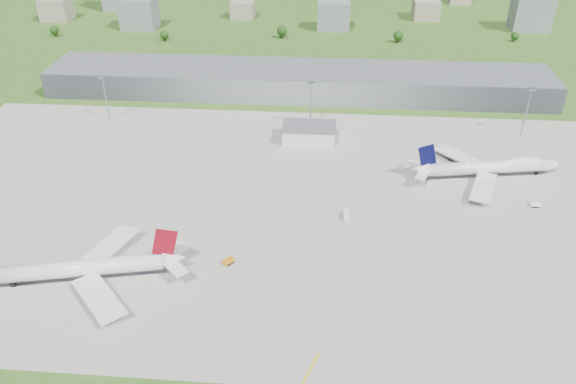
# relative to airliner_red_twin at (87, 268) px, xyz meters

# --- Properties ---
(ground) EXTENTS (1400.00, 1400.00, 0.00)m
(ground) POSITION_rel_airliner_red_twin_xyz_m (60.60, 164.87, -5.07)
(ground) COLOR #2D551A
(ground) RESTS_ON ground
(apron) EXTENTS (360.00, 190.00, 0.08)m
(apron) POSITION_rel_airliner_red_twin_xyz_m (70.60, 54.87, -5.03)
(apron) COLOR gray
(apron) RESTS_ON ground
(terminal) EXTENTS (300.00, 42.00, 15.00)m
(terminal) POSITION_rel_airliner_red_twin_xyz_m (60.60, 179.87, 2.43)
(terminal) COLOR gray
(terminal) RESTS_ON ground
(ops_building) EXTENTS (26.00, 16.00, 8.00)m
(ops_building) POSITION_rel_airliner_red_twin_xyz_m (70.60, 114.87, -1.07)
(ops_building) COLOR silver
(ops_building) RESTS_ON ground
(mast_west) EXTENTS (3.50, 2.00, 25.90)m
(mast_west) POSITION_rel_airliner_red_twin_xyz_m (-39.40, 129.87, 12.63)
(mast_west) COLOR gray
(mast_west) RESTS_ON ground
(mast_center) EXTENTS (3.50, 2.00, 25.90)m
(mast_center) POSITION_rel_airliner_red_twin_xyz_m (70.60, 129.87, 12.63)
(mast_center) COLOR gray
(mast_center) RESTS_ON ground
(mast_east) EXTENTS (3.50, 2.00, 25.90)m
(mast_east) POSITION_rel_airliner_red_twin_xyz_m (180.60, 129.87, 12.63)
(mast_east) COLOR gray
(mast_east) RESTS_ON ground
(airliner_red_twin) EXTENTS (68.83, 52.84, 19.05)m
(airliner_red_twin) POSITION_rel_airliner_red_twin_xyz_m (0.00, 0.00, 0.00)
(airliner_red_twin) COLOR white
(airliner_red_twin) RESTS_ON ground
(airliner_blue_quad) EXTENTS (68.87, 53.42, 18.05)m
(airliner_blue_quad) POSITION_rel_airliner_red_twin_xyz_m (153.60, 83.95, -0.06)
(airliner_blue_quad) COLOR white
(airliner_blue_quad) RESTS_ON ground
(fire_truck) EXTENTS (8.51, 5.25, 3.54)m
(fire_truck) POSITION_rel_airliner_red_twin_xyz_m (-22.17, -0.49, -3.31)
(fire_truck) COLOR #990A0C
(fire_truck) RESTS_ON ground
(tug_yellow) EXTENTS (4.29, 4.52, 1.94)m
(tug_yellow) POSITION_rel_airliner_red_twin_xyz_m (46.58, 12.57, -4.07)
(tug_yellow) COLOR orange
(tug_yellow) RESTS_ON ground
(van_white_near) EXTENTS (2.41, 5.17, 2.62)m
(van_white_near) POSITION_rel_airliner_red_twin_xyz_m (89.05, 45.51, -3.75)
(van_white_near) COLOR white
(van_white_near) RESTS_ON ground
(van_white_far) EXTENTS (4.09, 2.12, 2.13)m
(van_white_far) POSITION_rel_airliner_red_twin_xyz_m (167.51, 59.82, -3.99)
(van_white_far) COLOR white
(van_white_far) RESTS_ON ground
(bldg_far_w) EXTENTS (24.00, 20.00, 18.00)m
(bldg_far_w) POSITION_rel_airliner_red_twin_xyz_m (-159.40, 334.87, 3.93)
(bldg_far_w) COLOR gray
(bldg_far_w) RESTS_ON ground
(bldg_w) EXTENTS (28.00, 22.00, 24.00)m
(bldg_w) POSITION_rel_airliner_red_twin_xyz_m (-79.40, 314.87, 6.93)
(bldg_w) COLOR slate
(bldg_w) RESTS_ON ground
(bldg_cw) EXTENTS (20.00, 18.00, 14.00)m
(bldg_cw) POSITION_rel_airliner_red_twin_xyz_m (0.60, 354.87, 1.93)
(bldg_cw) COLOR gray
(bldg_cw) RESTS_ON ground
(bldg_c) EXTENTS (26.00, 20.00, 22.00)m
(bldg_c) POSITION_rel_airliner_red_twin_xyz_m (80.60, 324.87, 5.93)
(bldg_c) COLOR slate
(bldg_c) RESTS_ON ground
(bldg_ce) EXTENTS (22.00, 24.00, 16.00)m
(bldg_ce) POSITION_rel_airliner_red_twin_xyz_m (160.60, 364.87, 2.93)
(bldg_ce) COLOR gray
(bldg_ce) RESTS_ON ground
(bldg_e) EXTENTS (30.00, 22.00, 28.00)m
(bldg_e) POSITION_rel_airliner_red_twin_xyz_m (240.60, 334.87, 8.93)
(bldg_e) COLOR slate
(bldg_e) RESTS_ON ground
(tree_far_w) EXTENTS (7.20, 7.20, 8.80)m
(tree_far_w) POSITION_rel_airliner_red_twin_xyz_m (-139.40, 284.87, 0.11)
(tree_far_w) COLOR #382314
(tree_far_w) RESTS_ON ground
(tree_w) EXTENTS (6.75, 6.75, 8.25)m
(tree_w) POSITION_rel_airliner_red_twin_xyz_m (-49.40, 279.87, -0.22)
(tree_w) COLOR #382314
(tree_w) RESTS_ON ground
(tree_c) EXTENTS (8.10, 8.10, 9.90)m
(tree_c) POSITION_rel_airliner_red_twin_xyz_m (40.60, 294.87, 0.76)
(tree_c) COLOR #382314
(tree_c) RESTS_ON ground
(tree_e) EXTENTS (7.65, 7.65, 9.35)m
(tree_e) POSITION_rel_airliner_red_twin_xyz_m (130.60, 289.87, 0.44)
(tree_e) COLOR #382314
(tree_e) RESTS_ON ground
(tree_far_e) EXTENTS (6.30, 6.30, 7.70)m
(tree_far_e) POSITION_rel_airliner_red_twin_xyz_m (220.60, 299.87, -0.54)
(tree_far_e) COLOR #382314
(tree_far_e) RESTS_ON ground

